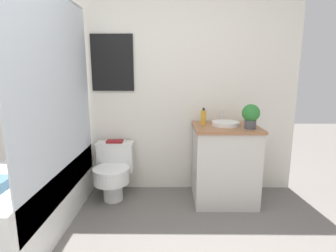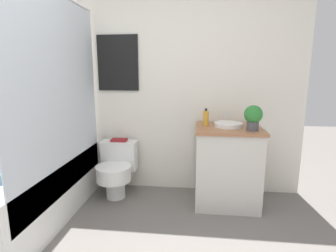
{
  "view_description": "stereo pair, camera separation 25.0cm",
  "coord_description": "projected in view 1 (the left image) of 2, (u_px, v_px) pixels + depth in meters",
  "views": [
    {
      "loc": [
        0.32,
        -0.96,
        1.32
      ],
      "look_at": [
        0.3,
        1.5,
        0.83
      ],
      "focal_mm": 28.0,
      "sensor_mm": 36.0,
      "label": 1
    },
    {
      "loc": [
        0.57,
        -0.94,
        1.32
      ],
      "look_at": [
        0.3,
        1.5,
        0.83
      ],
      "focal_mm": 28.0,
      "sensor_mm": 36.0,
      "label": 2
    }
  ],
  "objects": [
    {
      "name": "soap_bottle",
      "position": [
        203.0,
        117.0,
        2.7
      ],
      "size": [
        0.06,
        0.06,
        0.17
      ],
      "color": "gold",
      "rests_on": "vanity"
    },
    {
      "name": "vanity",
      "position": [
        224.0,
        163.0,
        2.73
      ],
      "size": [
        0.65,
        0.57,
        0.8
      ],
      "color": "beige",
      "rests_on": "ground_plane"
    },
    {
      "name": "toilet",
      "position": [
        113.0,
        170.0,
        2.79
      ],
      "size": [
        0.4,
        0.5,
        0.58
      ],
      "color": "white",
      "rests_on": "ground_plane"
    },
    {
      "name": "book_on_tank",
      "position": [
        115.0,
        141.0,
        2.86
      ],
      "size": [
        0.17,
        0.11,
        0.02
      ],
      "color": "maroon",
      "rests_on": "toilet"
    },
    {
      "name": "shower_area",
      "position": [
        32.0,
        192.0,
        2.27
      ],
      "size": [
        0.64,
        1.6,
        1.98
      ],
      "color": "white",
      "rests_on": "ground_plane"
    },
    {
      "name": "sink",
      "position": [
        226.0,
        123.0,
        2.67
      ],
      "size": [
        0.28,
        0.32,
        0.13
      ],
      "color": "white",
      "rests_on": "vanity"
    },
    {
      "name": "wall_back",
      "position": [
        141.0,
        80.0,
        2.89
      ],
      "size": [
        3.43,
        0.07,
        2.5
      ],
      "color": "silver",
      "rests_on": "ground_plane"
    },
    {
      "name": "potted_plant",
      "position": [
        251.0,
        115.0,
        2.49
      ],
      "size": [
        0.17,
        0.17,
        0.24
      ],
      "color": "#4C4C51",
      "rests_on": "vanity"
    }
  ]
}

